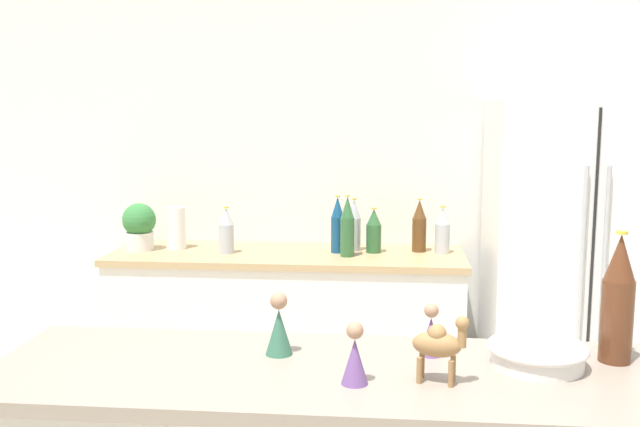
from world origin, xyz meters
TOP-DOWN VIEW (x-y plane):
  - wall_back at (0.00, 2.73)m, footprint 8.00×0.06m
  - back_counter at (-0.40, 2.40)m, footprint 1.90×0.63m
  - refrigerator at (1.10, 2.35)m, footprint 0.86×0.70m
  - potted_plant at (-1.21, 2.38)m, footprint 0.18×0.18m
  - paper_towel_roll at (-1.02, 2.44)m, footprint 0.10×0.10m
  - back_bottle_0 at (-0.07, 2.32)m, footprint 0.07×0.07m
  - back_bottle_1 at (-0.13, 2.42)m, footprint 0.07×0.07m
  - back_bottle_2 at (-0.04, 2.48)m, footprint 0.07×0.07m
  - back_bottle_3 at (0.43, 2.45)m, footprint 0.08×0.08m
  - back_bottle_4 at (0.31, 2.49)m, footprint 0.08×0.08m
  - back_bottle_5 at (0.07, 2.44)m, footprint 0.08×0.08m
  - back_bottle_6 at (-0.72, 2.34)m, footprint 0.08×0.08m
  - wine_bottle at (0.72, 0.46)m, footprint 0.08×0.08m
  - fruit_bowl at (0.52, 0.40)m, footprint 0.25×0.25m
  - camel_figurine at (0.27, 0.27)m, footprint 0.14×0.08m
  - wise_man_figurine_blue at (-0.14, 0.43)m, footprint 0.07×0.07m
  - wise_man_figurine_crimson at (0.07, 0.24)m, footprint 0.06×0.06m
  - wise_man_figurine_purple at (0.26, 0.46)m, footprint 0.06×0.06m

SIDE VIEW (x-z plane):
  - back_counter at x=-0.40m, z-range 0.00..0.88m
  - refrigerator at x=1.10m, z-range 0.00..1.69m
  - back_bottle_5 at x=0.07m, z-range 0.88..1.12m
  - paper_towel_roll at x=-1.02m, z-range 0.88..1.11m
  - back_bottle_6 at x=-0.72m, z-range 0.88..1.13m
  - back_bottle_3 at x=0.43m, z-range 0.88..1.13m
  - potted_plant at x=-1.21m, z-range 0.89..1.15m
  - back_bottle_2 at x=-0.04m, z-range 0.88..1.16m
  - back_bottle_4 at x=0.31m, z-range 0.88..1.17m
  - back_bottle_1 at x=-0.13m, z-range 0.88..1.19m
  - back_bottle_0 at x=-0.07m, z-range 0.88..1.20m
  - fruit_bowl at x=0.52m, z-range 1.01..1.07m
  - wise_man_figurine_purple at x=0.26m, z-range 1.00..1.14m
  - wise_man_figurine_crimson at x=0.07m, z-range 1.00..1.15m
  - wise_man_figurine_blue at x=-0.14m, z-range 1.00..1.16m
  - camel_figurine at x=0.27m, z-range 1.02..1.19m
  - wine_bottle at x=0.72m, z-range 1.00..1.34m
  - wall_back at x=0.00m, z-range 0.00..2.55m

